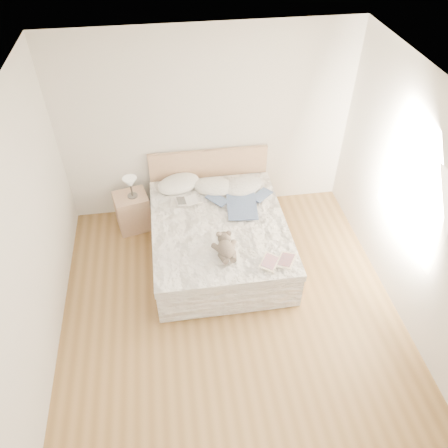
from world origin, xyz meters
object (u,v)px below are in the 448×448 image
at_px(photo_book, 187,201).
at_px(bed, 218,235).
at_px(nightstand, 133,211).
at_px(teddy_bear, 226,254).
at_px(childrens_book, 278,262).
at_px(table_lamp, 130,183).

bearing_deg(photo_book, bed, -51.96).
bearing_deg(nightstand, bed, -31.15).
relative_size(bed, photo_book, 7.12).
height_order(nightstand, photo_book, photo_book).
bearing_deg(bed, photo_book, 134.82).
distance_m(nightstand, teddy_bear, 1.83).
relative_size(nightstand, photo_book, 1.86).
height_order(photo_book, childrens_book, childrens_book).
distance_m(photo_book, teddy_bear, 1.13).
bearing_deg(teddy_bear, bed, 84.56).
bearing_deg(childrens_book, photo_book, 158.91).
relative_size(photo_book, childrens_book, 0.77).
xyz_separation_m(bed, nightstand, (-1.14, 0.69, -0.03)).
distance_m(table_lamp, photo_book, 0.81).
distance_m(nightstand, childrens_book, 2.36).
height_order(bed, table_lamp, bed).
bearing_deg(table_lamp, childrens_book, -43.01).
xyz_separation_m(bed, table_lamp, (-1.10, 0.68, 0.47)).
bearing_deg(photo_book, table_lamp, 150.61).
distance_m(table_lamp, teddy_bear, 1.77).
bearing_deg(bed, childrens_book, -57.05).
bearing_deg(table_lamp, photo_book, -22.61).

